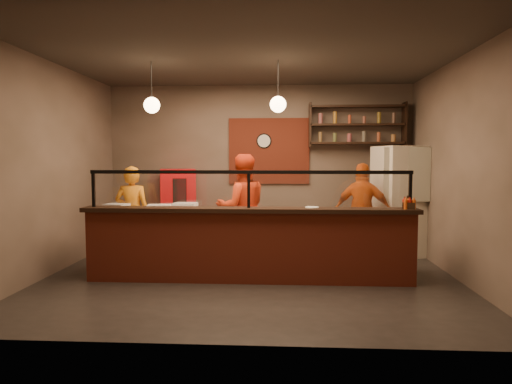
# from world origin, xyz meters

# --- Properties ---
(floor) EXTENTS (6.00, 6.00, 0.00)m
(floor) POSITION_xyz_m (0.00, 0.00, 0.00)
(floor) COLOR black
(floor) RESTS_ON ground
(ceiling) EXTENTS (6.00, 6.00, 0.00)m
(ceiling) POSITION_xyz_m (0.00, 0.00, 3.20)
(ceiling) COLOR #3A332D
(ceiling) RESTS_ON wall_back
(wall_back) EXTENTS (6.00, 0.00, 6.00)m
(wall_back) POSITION_xyz_m (0.00, 2.50, 1.60)
(wall_back) COLOR #725E53
(wall_back) RESTS_ON floor
(wall_left) EXTENTS (0.00, 5.00, 5.00)m
(wall_left) POSITION_xyz_m (-3.00, 0.00, 1.60)
(wall_left) COLOR #725E53
(wall_left) RESTS_ON floor
(wall_right) EXTENTS (0.00, 5.00, 5.00)m
(wall_right) POSITION_xyz_m (3.00, 0.00, 1.60)
(wall_right) COLOR #725E53
(wall_right) RESTS_ON floor
(wall_front) EXTENTS (6.00, 0.00, 6.00)m
(wall_front) POSITION_xyz_m (0.00, -2.50, 1.60)
(wall_front) COLOR #725E53
(wall_front) RESTS_ON floor
(brick_patch) EXTENTS (1.60, 0.04, 1.30)m
(brick_patch) POSITION_xyz_m (0.20, 2.47, 1.90)
(brick_patch) COLOR maroon
(brick_patch) RESTS_ON wall_back
(service_counter) EXTENTS (4.60, 0.25, 1.00)m
(service_counter) POSITION_xyz_m (0.00, -0.30, 0.50)
(service_counter) COLOR maroon
(service_counter) RESTS_ON floor
(counter_ledge) EXTENTS (4.70, 0.37, 0.06)m
(counter_ledge) POSITION_xyz_m (0.00, -0.30, 1.03)
(counter_ledge) COLOR black
(counter_ledge) RESTS_ON service_counter
(worktop_cabinet) EXTENTS (4.60, 0.75, 0.85)m
(worktop_cabinet) POSITION_xyz_m (0.00, 0.20, 0.42)
(worktop_cabinet) COLOR gray
(worktop_cabinet) RESTS_ON floor
(worktop) EXTENTS (4.60, 0.75, 0.05)m
(worktop) POSITION_xyz_m (0.00, 0.20, 0.88)
(worktop) COLOR silver
(worktop) RESTS_ON worktop_cabinet
(sneeze_guard) EXTENTS (4.50, 0.05, 0.52)m
(sneeze_guard) POSITION_xyz_m (0.00, -0.30, 1.37)
(sneeze_guard) COLOR white
(sneeze_guard) RESTS_ON counter_ledge
(wall_shelving) EXTENTS (1.84, 0.28, 0.85)m
(wall_shelving) POSITION_xyz_m (1.90, 2.32, 2.40)
(wall_shelving) COLOR black
(wall_shelving) RESTS_ON wall_back
(wall_clock) EXTENTS (0.30, 0.04, 0.30)m
(wall_clock) POSITION_xyz_m (0.10, 2.46, 2.10)
(wall_clock) COLOR black
(wall_clock) RESTS_ON wall_back
(pendant_left) EXTENTS (0.24, 0.24, 0.77)m
(pendant_left) POSITION_xyz_m (-1.50, 0.20, 2.55)
(pendant_left) COLOR black
(pendant_left) RESTS_ON ceiling
(pendant_right) EXTENTS (0.24, 0.24, 0.77)m
(pendant_right) POSITION_xyz_m (0.40, 0.20, 2.55)
(pendant_right) COLOR black
(pendant_right) RESTS_ON ceiling
(cook_left) EXTENTS (0.60, 0.40, 1.63)m
(cook_left) POSITION_xyz_m (-2.05, 0.85, 0.81)
(cook_left) COLOR orange
(cook_left) RESTS_ON floor
(cook_mid) EXTENTS (1.05, 0.91, 1.83)m
(cook_mid) POSITION_xyz_m (-0.22, 1.07, 0.91)
(cook_mid) COLOR red
(cook_mid) RESTS_ON floor
(cook_right) EXTENTS (1.06, 0.68, 1.67)m
(cook_right) POSITION_xyz_m (1.87, 1.33, 0.84)
(cook_right) COLOR #C44D12
(cook_right) RESTS_ON floor
(fridge) EXTENTS (1.02, 0.98, 1.97)m
(fridge) POSITION_xyz_m (2.60, 1.69, 0.99)
(fridge) COLOR beige
(fridge) RESTS_ON floor
(red_cooler) EXTENTS (0.79, 0.75, 1.55)m
(red_cooler) POSITION_xyz_m (-1.57, 2.15, 0.77)
(red_cooler) COLOR red
(red_cooler) RESTS_ON floor
(pizza_dough) EXTENTS (0.56, 0.56, 0.01)m
(pizza_dough) POSITION_xyz_m (-0.03, 0.08, 0.91)
(pizza_dough) COLOR white
(pizza_dough) RESTS_ON worktop
(prep_tub_a) EXTENTS (0.38, 0.33, 0.16)m
(prep_tub_a) POSITION_xyz_m (-2.05, 0.13, 0.98)
(prep_tub_a) COLOR silver
(prep_tub_a) RESTS_ON worktop
(prep_tub_b) EXTENTS (0.36, 0.29, 0.17)m
(prep_tub_b) POSITION_xyz_m (-1.02, 0.26, 0.99)
(prep_tub_b) COLOR silver
(prep_tub_b) RESTS_ON worktop
(prep_tub_c) EXTENTS (0.38, 0.33, 0.17)m
(prep_tub_c) POSITION_xyz_m (-1.34, -0.04, 0.98)
(prep_tub_c) COLOR white
(prep_tub_c) RESTS_ON worktop
(rolling_pin) EXTENTS (0.34, 0.22, 0.06)m
(rolling_pin) POSITION_xyz_m (-1.40, 0.36, 0.93)
(rolling_pin) COLOR gold
(rolling_pin) RESTS_ON worktop
(condiment_caddy) EXTENTS (0.20, 0.17, 0.09)m
(condiment_caddy) POSITION_xyz_m (2.20, -0.32, 1.11)
(condiment_caddy) COLOR black
(condiment_caddy) RESTS_ON counter_ledge
(pepper_mill) EXTENTS (0.04, 0.04, 0.18)m
(pepper_mill) POSITION_xyz_m (2.20, -0.28, 1.15)
(pepper_mill) COLOR black
(pepper_mill) RESTS_ON counter_ledge
(small_plate) EXTENTS (0.21, 0.21, 0.01)m
(small_plate) POSITION_xyz_m (0.89, -0.25, 1.07)
(small_plate) COLOR silver
(small_plate) RESTS_ON counter_ledge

